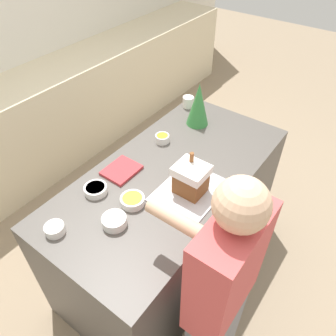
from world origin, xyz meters
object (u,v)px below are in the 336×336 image
object	(u,v)px
decorative_tree	(198,104)
candy_bowl_front_corner	(96,189)
cookbook	(121,170)
candy_bowl_far_right	(55,229)
person	(220,297)
gingerbread_house	(191,178)
candy_bowl_behind_tray	(162,138)
mug	(188,102)
baking_tray	(190,191)
candy_bowl_center_rear	(133,200)
candy_bowl_near_tray_left	(115,221)

from	to	relation	value
decorative_tree	candy_bowl_front_corner	size ratio (longest dim) A/B	2.40
cookbook	candy_bowl_far_right	bearing A→B (deg)	-175.48
candy_bowl_far_right	person	world-z (taller)	person
gingerbread_house	candy_bowl_front_corner	xyz separation A→B (m)	(-0.33, 0.43, -0.08)
gingerbread_house	candy_bowl_behind_tray	bearing A→B (deg)	55.86
candy_bowl_behind_tray	mug	world-z (taller)	mug
baking_tray	decorative_tree	size ratio (longest dim) A/B	1.31
gingerbread_house	person	distance (m)	0.63
candy_bowl_far_right	decorative_tree	bearing A→B (deg)	-2.09
candy_bowl_behind_tray	person	size ratio (longest dim) A/B	0.06
decorative_tree	mug	xyz separation A→B (m)	(0.15, 0.18, -0.12)
candy_bowl_front_corner	candy_bowl_behind_tray	xyz separation A→B (m)	(0.61, -0.02, 0.01)
baking_tray	candy_bowl_center_rear	xyz separation A→B (m)	(-0.27, 0.21, 0.02)
gingerbread_house	cookbook	size ratio (longest dim) A/B	1.13
gingerbread_house	mug	size ratio (longest dim) A/B	2.80
gingerbread_house	candy_bowl_far_right	xyz separation A→B (m)	(-0.65, 0.39, -0.08)
decorative_tree	candy_bowl_behind_tray	bearing A→B (deg)	167.95
baking_tray	candy_bowl_near_tray_left	distance (m)	0.47
candy_bowl_far_right	person	distance (m)	0.88
mug	baking_tray	bearing A→B (deg)	-145.26
baking_tray	candy_bowl_near_tray_left	world-z (taller)	candy_bowl_near_tray_left
cookbook	decorative_tree	bearing A→B (deg)	-7.03
candy_bowl_near_tray_left	candy_bowl_center_rear	bearing A→B (deg)	8.30
candy_bowl_front_corner	cookbook	world-z (taller)	candy_bowl_front_corner
candy_bowl_front_corner	person	world-z (taller)	person
candy_bowl_near_tray_left	mug	world-z (taller)	mug
candy_bowl_behind_tray	candy_bowl_near_tray_left	world-z (taller)	same
candy_bowl_behind_tray	candy_bowl_center_rear	size ratio (longest dim) A/B	0.70
cookbook	mug	size ratio (longest dim) A/B	2.47
gingerbread_house	candy_bowl_behind_tray	size ratio (longest dim) A/B	2.51
cookbook	baking_tray	bearing A→B (deg)	-76.10
decorative_tree	candy_bowl_center_rear	size ratio (longest dim) A/B	2.35
decorative_tree	candy_bowl_center_rear	xyz separation A→B (m)	(-0.88, -0.14, -0.13)
decorative_tree	candy_bowl_behind_tray	distance (m)	0.36
candy_bowl_front_corner	candy_bowl_behind_tray	size ratio (longest dim) A/B	1.39
candy_bowl_front_corner	candy_bowl_center_rear	world-z (taller)	candy_bowl_center_rear
person	gingerbread_house	bearing A→B (deg)	47.87
decorative_tree	candy_bowl_front_corner	bearing A→B (deg)	174.77
candy_bowl_front_corner	mug	bearing A→B (deg)	5.16
mug	person	size ratio (longest dim) A/B	0.05
candy_bowl_near_tray_left	person	size ratio (longest dim) A/B	0.08
cookbook	person	bearing A→B (deg)	-108.24
candy_bowl_near_tray_left	baking_tray	bearing A→B (deg)	-22.83
candy_bowl_front_corner	candy_bowl_far_right	size ratio (longest dim) A/B	1.30
candy_bowl_center_rear	candy_bowl_far_right	world-z (taller)	candy_bowl_far_right
decorative_tree	candy_bowl_center_rear	distance (m)	0.90
candy_bowl_behind_tray	cookbook	bearing A→B (deg)	177.29
baking_tray	candy_bowl_near_tray_left	bearing A→B (deg)	157.17
candy_bowl_center_rear	person	bearing A→B (deg)	-101.45
cookbook	candy_bowl_center_rear	bearing A→B (deg)	-124.49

